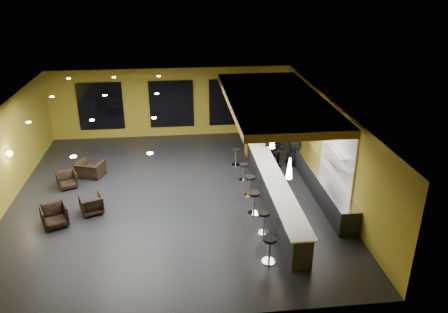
{
  "coord_description": "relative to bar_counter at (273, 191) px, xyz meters",
  "views": [
    {
      "loc": [
        0.29,
        -14.9,
        8.08
      ],
      "look_at": [
        2.0,
        0.5,
        1.3
      ],
      "focal_mm": 35.0,
      "sensor_mm": 36.0,
      "label": 1
    }
  ],
  "objects": [
    {
      "name": "ceiling",
      "position": [
        -3.65,
        1.0,
        3.05
      ],
      "size": [
        12.0,
        13.0,
        0.1
      ],
      "primitive_type": "cube",
      "color": "black"
    },
    {
      "name": "tile_backsplash",
      "position": [
        2.31,
        0.0,
        1.5
      ],
      "size": [
        0.06,
        3.2,
        2.4
      ],
      "primitive_type": "cube",
      "color": "white",
      "rests_on": "wall_right"
    },
    {
      "name": "wall_shelf_upper",
      "position": [
        2.17,
        -0.2,
        1.55
      ],
      "size": [
        0.3,
        1.5,
        0.03
      ],
      "primitive_type": "cube",
      "color": "silver",
      "rests_on": "wall_right"
    },
    {
      "name": "prep_counter",
      "position": [
        2.0,
        0.5,
        -0.07
      ],
      "size": [
        0.7,
        6.0,
        0.86
      ],
      "primitive_type": "cube",
      "color": "black",
      "rests_on": "floor"
    },
    {
      "name": "bar_stool_3",
      "position": [
        -0.77,
        0.63,
        0.02
      ],
      "size": [
        0.41,
        0.41,
        0.81
      ],
      "rotation": [
        0.0,
        0.0,
        -0.04
      ],
      "color": "silver",
      "rests_on": "floor"
    },
    {
      "name": "prep_top",
      "position": [
        2.0,
        0.5,
        0.39
      ],
      "size": [
        0.72,
        6.0,
        0.03
      ],
      "primitive_type": "cube",
      "color": "silver",
      "rests_on": "prep_counter"
    },
    {
      "name": "wood_soffit",
      "position": [
        0.35,
        2.0,
        2.86
      ],
      "size": [
        3.6,
        8.0,
        0.28
      ],
      "primitive_type": "cube",
      "color": "olive",
      "rests_on": "ceiling"
    },
    {
      "name": "armchair_c",
      "position": [
        -7.83,
        2.1,
        -0.17
      ],
      "size": [
        0.93,
        0.95,
        0.66
      ],
      "primitive_type": "imported",
      "rotation": [
        0.0,
        0.0,
        0.41
      ],
      "color": "black",
      "rests_on": "floor"
    },
    {
      "name": "pendant_0",
      "position": [
        0.0,
        -2.0,
        1.85
      ],
      "size": [
        0.2,
        0.2,
        0.7
      ],
      "primitive_type": "cone",
      "color": "white",
      "rests_on": "wood_soffit"
    },
    {
      "name": "armchair_d",
      "position": [
        -7.08,
        3.0,
        -0.16
      ],
      "size": [
        1.28,
        1.2,
        0.68
      ],
      "primitive_type": "imported",
      "rotation": [
        0.0,
        0.0,
        2.81
      ],
      "color": "black",
      "rests_on": "floor"
    },
    {
      "name": "staff_b",
      "position": [
        0.84,
        3.05,
        0.3
      ],
      "size": [
        0.84,
        0.68,
        1.59
      ],
      "primitive_type": "imported",
      "rotation": [
        0.0,
        0.0,
        -0.11
      ],
      "color": "black",
      "rests_on": "floor"
    },
    {
      "name": "wall_front",
      "position": [
        -3.65,
        -5.55,
        1.25
      ],
      "size": [
        12.0,
        0.1,
        3.5
      ],
      "primitive_type": "cube",
      "color": "#A28B24",
      "rests_on": "floor"
    },
    {
      "name": "wall_shelf_lower",
      "position": [
        2.17,
        -0.2,
        1.1
      ],
      "size": [
        0.3,
        1.5,
        0.03
      ],
      "primitive_type": "cube",
      "color": "silver",
      "rests_on": "wall_right"
    },
    {
      "name": "bar_stool_4",
      "position": [
        -0.79,
        1.95,
        -0.03
      ],
      "size": [
        0.37,
        0.37,
        0.74
      ],
      "rotation": [
        0.0,
        0.0,
        0.04
      ],
      "color": "silver",
      "rests_on": "floor"
    },
    {
      "name": "bar_stool_0",
      "position": [
        -0.86,
        -3.47,
        0.03
      ],
      "size": [
        0.42,
        0.42,
        0.83
      ],
      "rotation": [
        0.0,
        0.0,
        -0.42
      ],
      "color": "silver",
      "rests_on": "floor"
    },
    {
      "name": "bar_counter",
      "position": [
        0.0,
        0.0,
        0.0
      ],
      "size": [
        0.6,
        8.0,
        1.0
      ],
      "primitive_type": "cube",
      "color": "black",
      "rests_on": "floor"
    },
    {
      "name": "window_center",
      "position": [
        -3.65,
        7.44,
        1.2
      ],
      "size": [
        2.2,
        0.06,
        2.4
      ],
      "primitive_type": "cube",
      "color": "black",
      "rests_on": "wall_back"
    },
    {
      "name": "bar_stool_2",
      "position": [
        -0.84,
        -0.71,
        0.05
      ],
      "size": [
        0.44,
        0.44,
        0.86
      ],
      "rotation": [
        0.0,
        0.0,
        0.35
      ],
      "color": "silver",
      "rests_on": "floor"
    },
    {
      "name": "wall_right",
      "position": [
        2.4,
        1.0,
        1.25
      ],
      "size": [
        0.1,
        13.0,
        3.5
      ],
      "primitive_type": "cube",
      "color": "#A28B24",
      "rests_on": "floor"
    },
    {
      "name": "pendant_2",
      "position": [
        0.0,
        3.0,
        1.85
      ],
      "size": [
        0.2,
        0.2,
        0.7
      ],
      "primitive_type": "cone",
      "color": "white",
      "rests_on": "wood_soffit"
    },
    {
      "name": "staff_a",
      "position": [
        0.5,
        2.95,
        0.36
      ],
      "size": [
        0.69,
        0.53,
        1.71
      ],
      "primitive_type": "imported",
      "rotation": [
        0.0,
        0.0,
        0.21
      ],
      "color": "black",
      "rests_on": "floor"
    },
    {
      "name": "bar_stool_5",
      "position": [
        -0.9,
        3.46,
        -0.02
      ],
      "size": [
        0.38,
        0.38,
        0.76
      ],
      "rotation": [
        0.0,
        0.0,
        -0.01
      ],
      "color": "silver",
      "rests_on": "floor"
    },
    {
      "name": "staff_c",
      "position": [
        1.6,
        3.21,
        0.36
      ],
      "size": [
        0.92,
        0.67,
        1.72
      ],
      "primitive_type": "imported",
      "rotation": [
        0.0,
        0.0,
        0.16
      ],
      "color": "black",
      "rests_on": "floor"
    },
    {
      "name": "bar_stool_1",
      "position": [
        -0.73,
        -1.94,
        0.0
      ],
      "size": [
        0.4,
        0.4,
        0.78
      ],
      "rotation": [
        0.0,
        0.0,
        0.24
      ],
      "color": "silver",
      "rests_on": "floor"
    },
    {
      "name": "wall_left",
      "position": [
        -9.7,
        1.0,
        1.25
      ],
      "size": [
        0.1,
        13.0,
        3.5
      ],
      "primitive_type": "cube",
      "color": "#A28B24",
      "rests_on": "floor"
    },
    {
      "name": "armchair_a",
      "position": [
        -7.64,
        -0.72,
        -0.13
      ],
      "size": [
        1.06,
        1.08,
        0.75
      ],
      "primitive_type": "imported",
      "rotation": [
        0.0,
        0.0,
        0.41
      ],
      "color": "black",
      "rests_on": "floor"
    },
    {
      "name": "bar_top",
      "position": [
        0.0,
        0.0,
        0.52
      ],
      "size": [
        0.78,
        8.1,
        0.05
      ],
      "primitive_type": "cube",
      "color": "white",
      "rests_on": "bar_counter"
    },
    {
      "name": "armchair_b",
      "position": [
        -6.55,
        0.01,
        -0.16
      ],
      "size": [
        0.96,
        0.97,
        0.69
      ],
      "primitive_type": "imported",
      "rotation": [
        0.0,
        0.0,
        3.52
      ],
      "color": "black",
      "rests_on": "floor"
    },
    {
      "name": "wall_sconce",
      "position": [
        -9.53,
        1.5,
        1.3
      ],
      "size": [
        0.22,
        0.22,
        0.22
      ],
      "primitive_type": "sphere",
      "color": "#FFE5B2",
      "rests_on": "wall_left"
    },
    {
      "name": "column",
      "position": [
        0.0,
        4.6,
        1.25
      ],
      "size": [
        0.6,
        0.6,
        3.5
      ],
      "primitive_type": "cube",
      "color": "olive",
      "rests_on": "floor"
    },
    {
      "name": "window_right",
      "position": [
        -0.65,
        7.44,
        1.2
      ],
      "size": [
        2.2,
        0.06,
        2.4
      ],
      "primitive_type": "cube",
      "color": "black",
      "rests_on": "wall_back"
    },
    {
      "name": "floor",
      "position": [
        -3.65,
        1.0,
        -0.55
      ],
      "size": [
        12.0,
        13.0,
        0.1
      ],
      "primitive_type": "cube",
      "color": "black",
      "rests_on": "ground"
    },
    {
      "name": "window_left",
      "position": [
        -7.15,
        7.44,
        1.2
      ],
      "size": [
        2.2,
        0.06,
        2.4
      ],
      "primitive_type": "cube",
      "color": "black",
      "rests_on": "wall_back"
    },
    {
      "name": "wall_back",
      "position": [
        -3.65,
        7.55,
        1.25
      ],
      "size": [
        12.0,
        0.1,
        3.5
      ],
      "primitive_type": "cube",
      "color": "#A28B24",
      "rests_on": "floor"
    },
    {
      "name": "pendant_1",
      "position": [
        0.0,
        0.5,
        1.85
      ],
      "size": [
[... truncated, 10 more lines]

